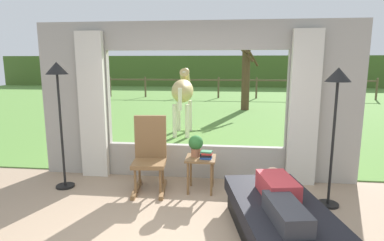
{
  "coord_description": "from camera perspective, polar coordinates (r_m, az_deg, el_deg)",
  "views": [
    {
      "loc": [
        0.54,
        -2.89,
        1.91
      ],
      "look_at": [
        0.0,
        1.8,
        1.05
      ],
      "focal_mm": 29.94,
      "sensor_mm": 36.0,
      "label": 1
    }
  ],
  "objects": [
    {
      "name": "recliner_sofa",
      "position": [
        3.8,
        15.05,
        -16.52
      ],
      "size": [
        1.2,
        1.84,
        0.42
      ],
      "rotation": [
        0.0,
        0.0,
        0.18
      ],
      "color": "black",
      "rests_on": "ground_plane"
    },
    {
      "name": "outdoor_pasture_lawn",
      "position": [
        16.17,
        4.58,
        3.57
      ],
      "size": [
        36.0,
        21.68,
        0.02
      ],
      "primitive_type": "cube",
      "color": "#568438",
      "rests_on": "ground_plane"
    },
    {
      "name": "pasture_fence_line",
      "position": [
        17.22,
        4.75,
        6.44
      ],
      "size": [
        16.1,
        0.1,
        1.1
      ],
      "color": "brown",
      "rests_on": "outdoor_pasture_lawn"
    },
    {
      "name": "back_wall_with_window",
      "position": [
        5.22,
        0.57,
        3.06
      ],
      "size": [
        5.2,
        0.12,
        2.55
      ],
      "color": "#9E998E",
      "rests_on": "ground_plane"
    },
    {
      "name": "book_stack",
      "position": [
        4.7,
        2.57,
        -6.13
      ],
      "size": [
        0.18,
        0.15,
        0.12
      ],
      "color": "#23478C",
      "rests_on": "side_table"
    },
    {
      "name": "floor_lamp_right",
      "position": [
        4.48,
        24.36,
        4.06
      ],
      "size": [
        0.32,
        0.32,
        1.85
      ],
      "color": "black",
      "rests_on": "ground_plane"
    },
    {
      "name": "curtain_panel_left",
      "position": [
        5.53,
        -17.3,
        2.48
      ],
      "size": [
        0.44,
        0.1,
        2.4
      ],
      "primitive_type": "cube",
      "color": "beige",
      "rests_on": "ground_plane"
    },
    {
      "name": "reclining_person",
      "position": [
        3.63,
        15.39,
        -12.59
      ],
      "size": [
        0.44,
        1.43,
        0.22
      ],
      "rotation": [
        0.0,
        0.0,
        0.18
      ],
      "color": "#B23338",
      "rests_on": "recliner_sofa"
    },
    {
      "name": "curtain_panel_right",
      "position": [
        5.19,
        19.31,
        1.88
      ],
      "size": [
        0.44,
        0.1,
        2.4
      ],
      "primitive_type": "cube",
      "color": "beige",
      "rests_on": "ground_plane"
    },
    {
      "name": "potted_plant",
      "position": [
        4.79,
        0.68,
        -4.26
      ],
      "size": [
        0.22,
        0.22,
        0.32
      ],
      "color": "#9E6042",
      "rests_on": "side_table"
    },
    {
      "name": "floor_lamp_left",
      "position": [
        5.12,
        -22.76,
        5.48
      ],
      "size": [
        0.32,
        0.32,
        1.92
      ],
      "color": "black",
      "rests_on": "ground_plane"
    },
    {
      "name": "rocking_chair",
      "position": [
        4.88,
        -7.5,
        -6.0
      ],
      "size": [
        0.53,
        0.72,
        1.12
      ],
      "rotation": [
        0.0,
        0.0,
        0.11
      ],
      "color": "brown",
      "rests_on": "ground_plane"
    },
    {
      "name": "distant_hill_ridge",
      "position": [
        25.91,
        5.39,
        8.74
      ],
      "size": [
        36.0,
        2.0,
        2.4
      ],
      "primitive_type": "cube",
      "color": "#466228",
      "rests_on": "ground_plane"
    },
    {
      "name": "side_table",
      "position": [
        4.81,
        1.56,
        -7.66
      ],
      "size": [
        0.44,
        0.44,
        0.52
      ],
      "color": "brown",
      "rests_on": "ground_plane"
    },
    {
      "name": "horse",
      "position": [
        8.49,
        -1.63,
        5.24
      ],
      "size": [
        0.61,
        1.81,
        1.73
      ],
      "rotation": [
        0.0,
        0.0,
        0.04
      ],
      "color": "tan",
      "rests_on": "outdoor_pasture_lawn"
    },
    {
      "name": "pasture_tree",
      "position": [
        12.95,
        9.53,
        7.5
      ],
      "size": [
        1.06,
        0.72,
        2.7
      ],
      "color": "#4C3823",
      "rests_on": "outdoor_pasture_lawn"
    }
  ]
}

